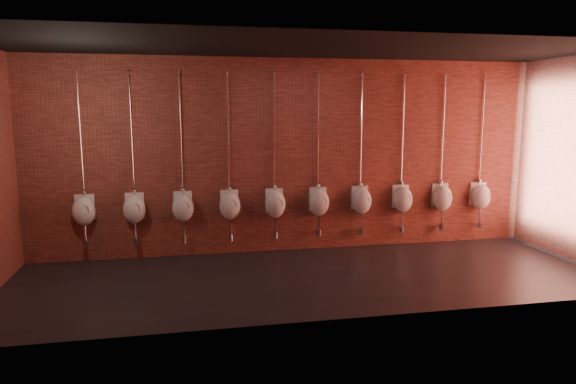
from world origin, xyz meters
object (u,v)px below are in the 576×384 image
urinal_1 (134,208)px  urinal_4 (275,203)px  urinal_5 (319,201)px  urinal_3 (230,205)px  urinal_0 (84,210)px  urinal_8 (442,197)px  urinal_6 (361,200)px  urinal_9 (481,196)px  urinal_2 (183,206)px  urinal_7 (402,198)px

urinal_1 → urinal_4: size_ratio=1.00×
urinal_1 → urinal_5: 3.00m
urinal_3 → urinal_5: same height
urinal_0 → urinal_8: bearing=0.0°
urinal_3 → urinal_6: (2.25, 0.00, 0.00)m
urinal_8 → urinal_9: 0.75m
urinal_2 → urinal_9: same height
urinal_1 → urinal_4: bearing=0.0°
urinal_0 → urinal_6: bearing=0.0°
urinal_1 → urinal_3: 1.50m
urinal_0 → urinal_3: size_ratio=1.00×
urinal_0 → urinal_2: same height
urinal_0 → urinal_1: bearing=0.0°
urinal_5 → urinal_7: same height
urinal_0 → urinal_4: 3.00m
urinal_4 → urinal_8: same height
urinal_1 → urinal_9: size_ratio=1.00×
urinal_5 → urinal_7: bearing=0.0°
urinal_1 → urinal_8: (5.24, 0.00, 0.00)m
urinal_0 → urinal_7: (5.24, 0.00, 0.00)m
urinal_0 → urinal_8: (5.99, 0.00, 0.00)m
urinal_3 → urinal_6: same height
urinal_2 → urinal_4: (1.50, 0.00, 0.00)m
urinal_3 → urinal_5: (1.50, 0.00, 0.00)m
urinal_2 → urinal_3: bearing=0.0°
urinal_5 → urinal_1: bearing=180.0°
urinal_0 → urinal_9: same height
urinal_5 → urinal_9: (3.00, 0.00, 0.00)m
urinal_7 → urinal_1: bearing=180.0°
urinal_6 → urinal_9: 2.25m
urinal_2 → urinal_9: bearing=0.0°
urinal_3 → urinal_0: bearing=180.0°
urinal_0 → urinal_1: 0.75m
urinal_3 → urinal_4: size_ratio=1.00×
urinal_3 → urinal_7: size_ratio=1.00×
urinal_6 → urinal_7: bearing=0.0°
urinal_4 → urinal_5: 0.75m
urinal_1 → urinal_4: 2.25m
urinal_9 → urinal_8: bearing=180.0°
urinal_7 → urinal_9: bearing=0.0°
urinal_5 → urinal_4: bearing=180.0°
urinal_6 → urinal_4: bearing=180.0°
urinal_5 → urinal_7: 1.50m
urinal_2 → urinal_9: (5.24, 0.00, 0.00)m
urinal_2 → urinal_4: 1.50m
urinal_3 → urinal_1: bearing=180.0°
urinal_1 → urinal_4: (2.25, 0.00, 0.00)m
urinal_5 → urinal_6: same height
urinal_3 → urinal_4: (0.75, 0.00, 0.00)m
urinal_7 → urinal_2: bearing=180.0°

